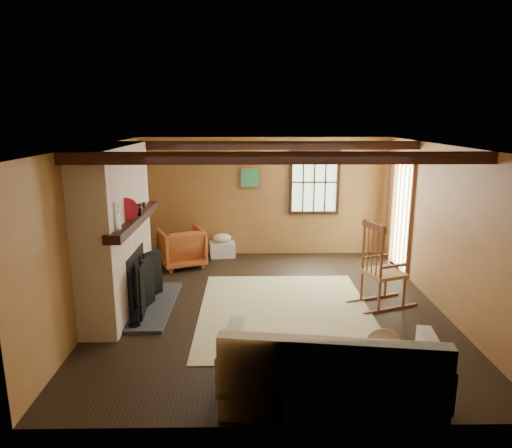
{
  "coord_description": "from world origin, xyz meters",
  "views": [
    {
      "loc": [
        -0.33,
        -6.41,
        2.78
      ],
      "look_at": [
        -0.22,
        0.4,
        1.18
      ],
      "focal_mm": 32.0,
      "sensor_mm": 36.0,
      "label": 1
    }
  ],
  "objects_px": {
    "sofa": "(330,375)",
    "armchair": "(181,247)",
    "fireplace": "(118,236)",
    "rocking_chair": "(381,270)",
    "laundry_basket": "(222,249)"
  },
  "relations": [
    {
      "from": "sofa",
      "to": "armchair",
      "type": "relative_size",
      "value": 2.76
    },
    {
      "from": "sofa",
      "to": "fireplace",
      "type": "bearing_deg",
      "value": 146.04
    },
    {
      "from": "rocking_chair",
      "to": "sofa",
      "type": "height_order",
      "value": "rocking_chair"
    },
    {
      "from": "fireplace",
      "to": "sofa",
      "type": "relative_size",
      "value": 1.07
    },
    {
      "from": "fireplace",
      "to": "sofa",
      "type": "xyz_separation_m",
      "value": [
        2.69,
        -2.4,
        -0.8
      ]
    },
    {
      "from": "sofa",
      "to": "laundry_basket",
      "type": "relative_size",
      "value": 4.47
    },
    {
      "from": "sofa",
      "to": "armchair",
      "type": "height_order",
      "value": "sofa"
    },
    {
      "from": "rocking_chair",
      "to": "fireplace",
      "type": "bearing_deg",
      "value": 69.93
    },
    {
      "from": "sofa",
      "to": "armchair",
      "type": "distance_m",
      "value": 4.82
    },
    {
      "from": "rocking_chair",
      "to": "laundry_basket",
      "type": "relative_size",
      "value": 2.62
    },
    {
      "from": "fireplace",
      "to": "rocking_chair",
      "type": "xyz_separation_m",
      "value": [
        3.87,
        0.03,
        -0.55
      ]
    },
    {
      "from": "rocking_chair",
      "to": "sofa",
      "type": "bearing_deg",
      "value": 133.59
    },
    {
      "from": "rocking_chair",
      "to": "laundry_basket",
      "type": "bearing_deg",
      "value": 24.48
    },
    {
      "from": "laundry_basket",
      "to": "sofa",
      "type": "bearing_deg",
      "value": -74.83
    },
    {
      "from": "armchair",
      "to": "fireplace",
      "type": "bearing_deg",
      "value": 49.11
    }
  ]
}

